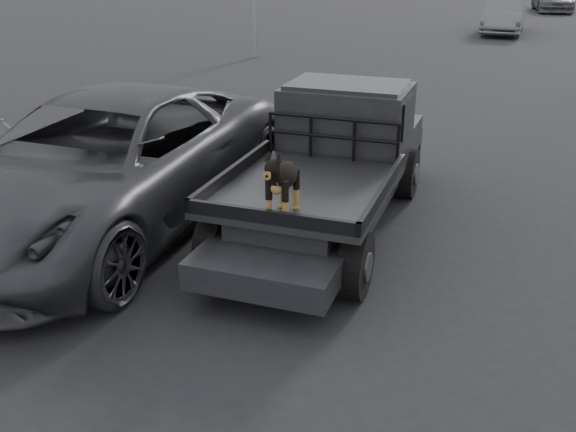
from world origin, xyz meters
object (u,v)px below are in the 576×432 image
(flatbed_ute, at_px, (327,195))
(distant_car_a, at_px, (504,16))
(dog, at_px, (283,182))
(parked_suv, at_px, (105,163))

(flatbed_ute, distance_m, distant_car_a, 22.27)
(distant_car_a, bearing_deg, dog, -91.79)
(flatbed_ute, distance_m, dog, 2.02)
(flatbed_ute, xyz_separation_m, distant_car_a, (1.35, 22.23, 0.28))
(dog, relative_size, parked_suv, 0.12)
(parked_suv, distance_m, distant_car_a, 23.52)
(flatbed_ute, distance_m, parked_suv, 2.99)
(flatbed_ute, height_order, distant_car_a, distant_car_a)
(dog, height_order, distant_car_a, dog)
(distant_car_a, bearing_deg, parked_suv, -98.88)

